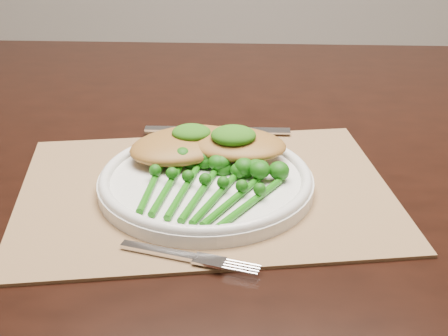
{
  "coord_description": "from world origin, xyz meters",
  "views": [
    {
      "loc": [
        -0.06,
        -0.73,
        1.11
      ],
      "look_at": [
        -0.07,
        -0.08,
        0.78
      ],
      "focal_mm": 50.0,
      "sensor_mm": 36.0,
      "label": 1
    }
  ],
  "objects_px": {
    "dining_table": "(264,327)",
    "chicken_fillet_left": "(185,145)",
    "placemat": "(206,191)",
    "broccolini_bundle": "(200,193)",
    "dinner_plate": "(206,180)"
  },
  "relations": [
    {
      "from": "placemat",
      "to": "dinner_plate",
      "type": "distance_m",
      "value": 0.01
    },
    {
      "from": "dining_table",
      "to": "chicken_fillet_left",
      "type": "height_order",
      "value": "chicken_fillet_left"
    },
    {
      "from": "placemat",
      "to": "dinner_plate",
      "type": "xyz_separation_m",
      "value": [
        0.0,
        0.0,
        0.01
      ]
    },
    {
      "from": "dinner_plate",
      "to": "chicken_fillet_left",
      "type": "height_order",
      "value": "chicken_fillet_left"
    },
    {
      "from": "dining_table",
      "to": "broccolini_bundle",
      "type": "relative_size",
      "value": 8.29
    },
    {
      "from": "placemat",
      "to": "chicken_fillet_left",
      "type": "height_order",
      "value": "chicken_fillet_left"
    },
    {
      "from": "dining_table",
      "to": "dinner_plate",
      "type": "bearing_deg",
      "value": -112.97
    },
    {
      "from": "chicken_fillet_left",
      "to": "placemat",
      "type": "bearing_deg",
      "value": -94.15
    },
    {
      "from": "placemat",
      "to": "chicken_fillet_left",
      "type": "xyz_separation_m",
      "value": [
        -0.03,
        0.06,
        0.03
      ]
    },
    {
      "from": "chicken_fillet_left",
      "to": "dinner_plate",
      "type": "bearing_deg",
      "value": -93.3
    },
    {
      "from": "placemat",
      "to": "broccolini_bundle",
      "type": "xyz_separation_m",
      "value": [
        -0.0,
        -0.04,
        0.02
      ]
    },
    {
      "from": "placemat",
      "to": "broccolini_bundle",
      "type": "distance_m",
      "value": 0.05
    },
    {
      "from": "dining_table",
      "to": "broccolini_bundle",
      "type": "height_order",
      "value": "broccolini_bundle"
    },
    {
      "from": "dining_table",
      "to": "chicken_fillet_left",
      "type": "bearing_deg",
      "value": -129.92
    },
    {
      "from": "chicken_fillet_left",
      "to": "broccolini_bundle",
      "type": "distance_m",
      "value": 0.11
    }
  ]
}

